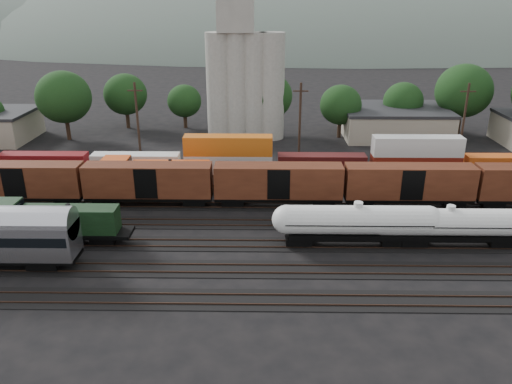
{
  "coord_description": "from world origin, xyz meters",
  "views": [
    {
      "loc": [
        6.64,
        -50.2,
        23.58
      ],
      "look_at": [
        5.84,
        2.0,
        3.0
      ],
      "focal_mm": 35.0,
      "sensor_mm": 36.0,
      "label": 1
    }
  ],
  "objects_px": {
    "green_locomotive": "(42,221)",
    "tank_car_a": "(357,222)",
    "grain_silo": "(244,74)",
    "orange_locomotive": "(149,173)"
  },
  "relations": [
    {
      "from": "tank_car_a",
      "to": "grain_silo",
      "type": "distance_m",
      "value": 43.79
    },
    {
      "from": "green_locomotive",
      "to": "tank_car_a",
      "type": "height_order",
      "value": "tank_car_a"
    },
    {
      "from": "tank_car_a",
      "to": "green_locomotive",
      "type": "bearing_deg",
      "value": 180.0
    },
    {
      "from": "tank_car_a",
      "to": "orange_locomotive",
      "type": "xyz_separation_m",
      "value": [
        -24.04,
        15.0,
        -0.28
      ]
    },
    {
      "from": "green_locomotive",
      "to": "grain_silo",
      "type": "bearing_deg",
      "value": 65.33
    },
    {
      "from": "tank_car_a",
      "to": "orange_locomotive",
      "type": "bearing_deg",
      "value": 148.04
    },
    {
      "from": "orange_locomotive",
      "to": "green_locomotive",
      "type": "bearing_deg",
      "value": -116.63
    },
    {
      "from": "green_locomotive",
      "to": "grain_silo",
      "type": "distance_m",
      "value": 45.97
    },
    {
      "from": "tank_car_a",
      "to": "grain_silo",
      "type": "relative_size",
      "value": 0.59
    },
    {
      "from": "orange_locomotive",
      "to": "grain_silo",
      "type": "distance_m",
      "value": 29.71
    }
  ]
}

